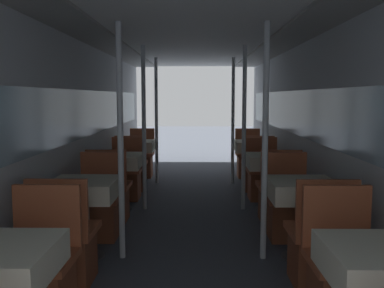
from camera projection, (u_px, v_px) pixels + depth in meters
name	position (u px, v px, depth m)	size (l,w,h in m)	color
wall_left	(75.00, 131.00, 4.90)	(0.05, 9.93, 2.14)	silver
wall_right	(313.00, 131.00, 4.87)	(0.05, 9.93, 2.14)	silver
ceiling_panel	(194.00, 34.00, 4.77)	(2.74, 9.93, 0.07)	white
chair_left_far_0	(40.00, 282.00, 2.80)	(0.46, 0.46, 0.89)	brown
dining_table_left_1	(84.00, 192.00, 3.90)	(0.59, 0.59, 0.73)	#4C4C51
chair_left_near_1	(66.00, 250.00, 3.37)	(0.46, 0.46, 0.89)	brown
chair_left_far_1	(99.00, 211.00, 4.51)	(0.46, 0.46, 0.89)	brown
support_pole_left_1	(120.00, 143.00, 3.85)	(0.05, 0.05, 2.14)	silver
dining_table_left_2	(118.00, 163.00, 5.61)	(0.59, 0.59, 0.73)	#4C4C51
chair_left_near_2	(110.00, 198.00, 5.08)	(0.46, 0.46, 0.89)	brown
chair_left_far_2	(126.00, 180.00, 6.22)	(0.46, 0.46, 0.89)	brown
support_pole_left_2	(144.00, 129.00, 5.56)	(0.05, 0.05, 2.14)	silver
dining_table_left_3	(137.00, 148.00, 7.32)	(0.59, 0.59, 0.73)	#4C4C51
chair_left_near_3	(132.00, 173.00, 6.79)	(0.46, 0.46, 0.89)	brown
chair_left_far_3	(141.00, 162.00, 7.93)	(0.46, 0.46, 0.89)	brown
support_pole_left_3	(156.00, 121.00, 7.27)	(0.05, 0.05, 2.14)	silver
dining_table_right_0	(384.00, 269.00, 2.17)	(0.59, 0.59, 0.73)	#4C4C51
chair_right_far_0	(343.00, 283.00, 2.78)	(0.46, 0.46, 0.89)	brown
dining_table_right_1	(302.00, 193.00, 3.88)	(0.59, 0.59, 0.73)	#4C4C51
chair_right_near_1	(318.00, 251.00, 3.35)	(0.46, 0.46, 0.89)	brown
chair_right_far_1	(288.00, 212.00, 4.49)	(0.46, 0.46, 0.89)	brown
support_pole_right_1	(265.00, 143.00, 3.83)	(0.05, 0.05, 2.14)	silver
dining_table_right_2	(270.00, 163.00, 5.59)	(0.59, 0.59, 0.73)	#4C4C51
chair_right_near_2	(277.00, 199.00, 5.06)	(0.46, 0.46, 0.89)	brown
chair_right_far_2	(263.00, 180.00, 6.19)	(0.46, 0.46, 0.89)	brown
support_pole_right_2	(244.00, 129.00, 5.54)	(0.05, 0.05, 2.14)	silver
dining_table_right_3	(253.00, 148.00, 7.30)	(0.59, 0.59, 0.73)	#4C4C51
chair_right_near_3	(257.00, 173.00, 6.77)	(0.46, 0.46, 0.89)	brown
chair_right_far_3	(248.00, 162.00, 7.90)	(0.46, 0.46, 0.89)	brown
support_pole_right_3	(233.00, 121.00, 7.25)	(0.05, 0.05, 2.14)	silver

